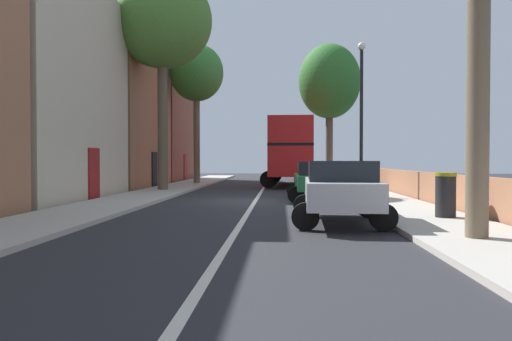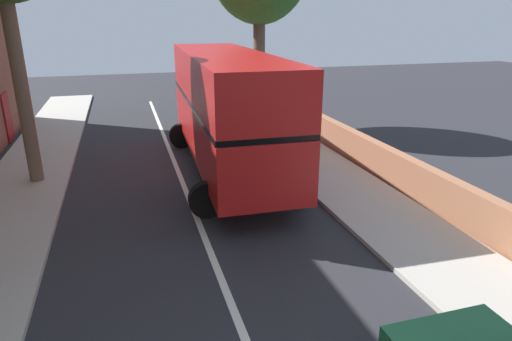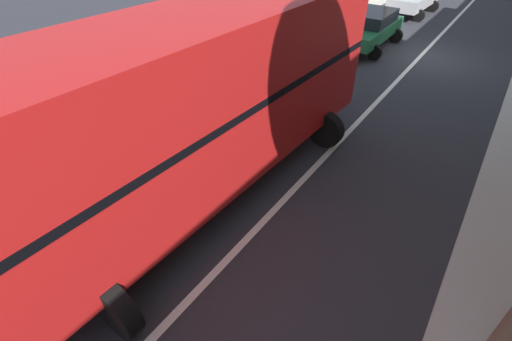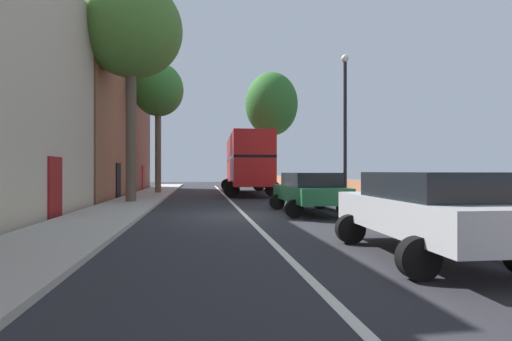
# 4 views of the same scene
# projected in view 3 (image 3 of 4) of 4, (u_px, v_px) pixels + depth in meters

# --- Properties ---
(ground_plane) EXTENTS (84.00, 84.00, 0.00)m
(ground_plane) POSITION_uv_depth(u_px,v_px,m) (421.00, 56.00, 16.31)
(ground_plane) COLOR #28282D
(road_centre_line) EXTENTS (0.16, 54.00, 0.01)m
(road_centre_line) POSITION_uv_depth(u_px,v_px,m) (421.00, 55.00, 16.31)
(road_centre_line) COLOR silver
(road_centre_line) RESTS_ON ground
(sidewalk_right) EXTENTS (2.60, 60.00, 0.12)m
(sidewalk_right) POSITION_uv_depth(u_px,v_px,m) (322.00, 35.00, 18.50)
(sidewalk_right) COLOR #B2ADA3
(sidewalk_right) RESTS_ON ground
(boundary_wall_right) EXTENTS (0.36, 54.00, 1.16)m
(boundary_wall_right) POSITION_uv_depth(u_px,v_px,m) (297.00, 20.00, 18.90)
(boundary_wall_right) COLOR #9E6647
(boundary_wall_right) RESTS_ON ground
(double_decker_bus) EXTENTS (3.81, 10.28, 4.06)m
(double_decker_bus) POSITION_uv_depth(u_px,v_px,m) (200.00, 102.00, 7.46)
(double_decker_bus) COLOR #B51818
(double_decker_bus) RESTS_ON ground
(parked_car_green_right_2) EXTENTS (2.50, 4.59, 1.55)m
(parked_car_green_right_2) POSITION_uv_depth(u_px,v_px,m) (369.00, 27.00, 16.73)
(parked_car_green_right_2) COLOR #1E6038
(parked_car_green_right_2) RESTS_ON ground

